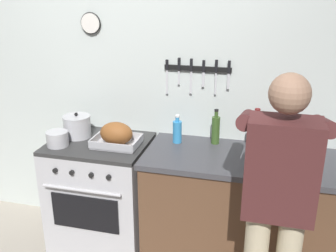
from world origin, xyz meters
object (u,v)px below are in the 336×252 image
at_px(person_cook, 278,198).
at_px(bottle_olive_oil, 216,129).
at_px(bottle_soy_sauce, 286,138).
at_px(bottle_wine_red, 256,134).
at_px(stove, 102,192).
at_px(saucepan, 57,139).
at_px(bottle_hot_sauce, 274,148).
at_px(bottle_dish_soap, 177,131).
at_px(roasting_pan, 116,135).
at_px(cutting_board, 281,160).
at_px(stock_pot, 77,126).

relative_size(person_cook, bottle_olive_oil, 6.06).
distance_m(bottle_olive_oil, bottle_soy_sauce, 0.53).
bearing_deg(bottle_olive_oil, bottle_wine_red, -17.21).
distance_m(stove, saucepan, 0.59).
bearing_deg(bottle_hot_sauce, bottle_dish_soap, 173.96).
bearing_deg(bottle_dish_soap, roasting_pan, -158.05).
bearing_deg(roasting_pan, bottle_olive_oil, 17.57).
bearing_deg(bottle_soy_sauce, saucepan, -167.27).
relative_size(bottle_olive_oil, bottle_wine_red, 0.82).
bearing_deg(roasting_pan, bottle_dish_soap, 21.95).
height_order(bottle_hot_sauce, bottle_soy_sauce, bottle_soy_sauce).
bearing_deg(bottle_olive_oil, bottle_soy_sauce, 3.71).
height_order(roasting_pan, bottle_dish_soap, bottle_dish_soap).
distance_m(bottle_olive_oil, bottle_wine_red, 0.32).
distance_m(bottle_dish_soap, bottle_soy_sauce, 0.82).
relative_size(bottle_dish_soap, bottle_olive_oil, 0.81).
relative_size(cutting_board, bottle_soy_sauce, 1.76).
xyz_separation_m(roasting_pan, stock_pot, (-0.37, 0.09, 0.00)).
relative_size(stove, roasting_pan, 2.56).
bearing_deg(stove, bottle_hot_sauce, 3.01).
bearing_deg(bottle_hot_sauce, cutting_board, -55.89).
relative_size(person_cook, roasting_pan, 4.72).
bearing_deg(saucepan, roasting_pan, 15.09).
bearing_deg(bottle_soy_sauce, bottle_hot_sauce, -118.17).
distance_m(person_cook, bottle_soy_sauce, 0.85).
xyz_separation_m(stove, bottle_wine_red, (1.19, 0.11, 0.59)).
bearing_deg(bottle_olive_oil, roasting_pan, -162.43).
bearing_deg(person_cook, bottle_wine_red, -1.84).
bearing_deg(person_cook, saucepan, 59.48).
bearing_deg(bottle_wine_red, stock_pot, -178.22).
distance_m(roasting_pan, stock_pot, 0.38).
xyz_separation_m(stove, cutting_board, (1.37, -0.01, 0.46)).
bearing_deg(bottle_dish_soap, stock_pot, -174.12).
xyz_separation_m(person_cook, cutting_board, (0.03, 0.60, -0.04)).
height_order(cutting_board, bottle_hot_sauce, bottle_hot_sauce).
bearing_deg(bottle_wine_red, bottle_soy_sauce, 29.86).
relative_size(cutting_board, bottle_wine_red, 1.08).
distance_m(bottle_hot_sauce, bottle_soy_sauce, 0.19).
bearing_deg(bottle_soy_sauce, cutting_board, -97.62).
xyz_separation_m(person_cook, saucepan, (-1.61, 0.47, 0.00)).
height_order(person_cook, roasting_pan, person_cook).
distance_m(stove, person_cook, 1.56).
bearing_deg(stock_pot, saucepan, -106.50).
height_order(saucepan, bottle_wine_red, bottle_wine_red).
bearing_deg(bottle_hot_sauce, bottle_olive_oil, 163.31).
distance_m(saucepan, bottle_hot_sauce, 1.60).
xyz_separation_m(person_cook, stock_pot, (-1.55, 0.68, 0.04)).
relative_size(stove, cutting_board, 2.50).
bearing_deg(person_cook, bottle_soy_sauce, -18.53).
distance_m(saucepan, bottle_soy_sauce, 1.72).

